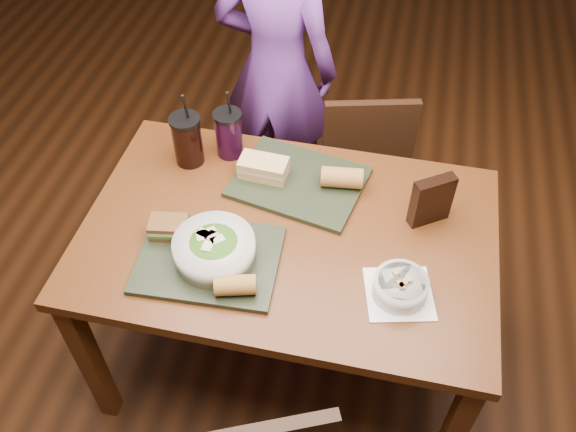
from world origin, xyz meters
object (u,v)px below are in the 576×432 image
at_px(tray_near, 209,260).
at_px(cup_cola, 187,140).
at_px(tray_far, 299,182).
at_px(chip_bag, 432,200).
at_px(soup_bowl, 400,287).
at_px(baguette_near, 235,285).
at_px(salad_bowl, 214,248).
at_px(sandwich_far, 263,168).
at_px(diner, 276,70).
at_px(cup_berry, 229,133).
at_px(sandwich_near, 169,227).
at_px(dining_table, 288,249).
at_px(chair_far, 367,161).
at_px(baguette_far, 342,178).

xyz_separation_m(tray_near, cup_cola, (-0.20, 0.42, 0.09)).
bearing_deg(tray_far, chip_bag, -9.04).
xyz_separation_m(soup_bowl, baguette_near, (-0.46, -0.10, 0.01)).
relative_size(salad_bowl, sandwich_far, 1.47).
height_order(tray_near, soup_bowl, soup_bowl).
xyz_separation_m(diner, tray_near, (0.04, -1.06, 0.04)).
height_order(tray_near, chip_bag, chip_bag).
bearing_deg(soup_bowl, cup_berry, 143.00).
distance_m(tray_far, soup_bowl, 0.54).
height_order(sandwich_near, chip_bag, chip_bag).
bearing_deg(tray_far, baguette_near, -99.75).
bearing_deg(salad_bowl, sandwich_far, 81.49).
height_order(dining_table, chip_bag, chip_bag).
bearing_deg(chair_far, diner, 156.21).
bearing_deg(sandwich_near, dining_table, 16.21).
bearing_deg(sandwich_far, salad_bowl, -98.51).
distance_m(dining_table, sandwich_far, 0.29).
bearing_deg(tray_far, chair_far, 67.75).
xyz_separation_m(dining_table, salad_bowl, (-0.19, -0.16, 0.15)).
bearing_deg(soup_bowl, sandwich_far, 142.41).
bearing_deg(cup_cola, soup_bowl, -28.39).
relative_size(dining_table, chair_far, 1.57).
relative_size(soup_bowl, sandwich_near, 1.82).
relative_size(sandwich_near, baguette_far, 0.92).
height_order(baguette_near, chip_bag, chip_bag).
relative_size(tray_near, cup_berry, 1.56).
relative_size(soup_bowl, baguette_near, 1.95).
xyz_separation_m(chair_far, tray_far, (-0.20, -0.48, 0.30)).
xyz_separation_m(salad_bowl, sandwich_near, (-0.17, 0.06, -0.01)).
xyz_separation_m(salad_bowl, sandwich_far, (0.06, 0.38, -0.01)).
xyz_separation_m(chair_far, baguette_near, (-0.28, -0.97, 0.34)).
distance_m(diner, sandwich_far, 0.69).
distance_m(tray_near, sandwich_far, 0.39).
height_order(baguette_near, cup_cola, cup_cola).
height_order(dining_table, baguette_far, baguette_far).
xyz_separation_m(diner, sandwich_near, (-0.11, -0.99, 0.07)).
relative_size(sandwich_near, baguette_near, 1.07).
bearing_deg(cup_berry, sandwich_far, -34.96).
distance_m(diner, cup_cola, 0.67).
relative_size(sandwich_far, baguette_near, 1.41).
xyz_separation_m(dining_table, baguette_far, (0.13, 0.22, 0.14)).
bearing_deg(salad_bowl, sandwich_near, 160.30).
bearing_deg(tray_near, sandwich_near, 155.11).
bearing_deg(chip_bag, baguette_far, 131.20).
distance_m(cup_cola, chip_bag, 0.84).
height_order(baguette_near, cup_berry, cup_berry).
xyz_separation_m(dining_table, tray_near, (-0.21, -0.17, 0.10)).
bearing_deg(sandwich_far, diner, 99.58).
distance_m(diner, baguette_far, 0.77).
bearing_deg(tray_far, soup_bowl, -45.51).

